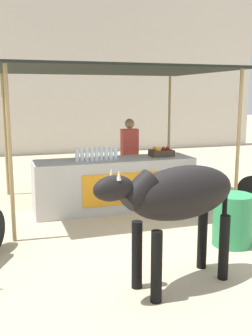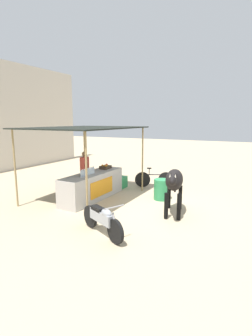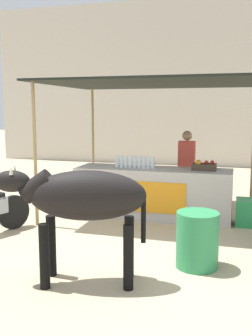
{
  "view_description": "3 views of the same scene",
  "coord_description": "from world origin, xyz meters",
  "px_view_note": "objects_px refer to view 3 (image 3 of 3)",
  "views": [
    {
      "loc": [
        -2.04,
        -4.72,
        2.16
      ],
      "look_at": [
        -0.18,
        0.95,
        1.02
      ],
      "focal_mm": 42.0,
      "sensor_mm": 36.0,
      "label": 1
    },
    {
      "loc": [
        -7.65,
        -3.22,
        2.86
      ],
      "look_at": [
        0.38,
        1.02,
        1.19
      ],
      "focal_mm": 28.0,
      "sensor_mm": 36.0,
      "label": 2
    },
    {
      "loc": [
        1.57,
        -5.14,
        2.09
      ],
      "look_at": [
        -0.28,
        1.3,
        1.08
      ],
      "focal_mm": 42.0,
      "sensor_mm": 36.0,
      "label": 3
    }
  ],
  "objects_px": {
    "stall_counter": "(153,193)",
    "water_barrel": "(197,240)",
    "vendor_behind_counter": "(186,169)",
    "cow": "(82,199)",
    "fruit_crate": "(204,166)"
  },
  "relations": [
    {
      "from": "cow",
      "to": "water_barrel",
      "type": "bearing_deg",
      "value": 33.62
    },
    {
      "from": "fruit_crate",
      "to": "cow",
      "type": "height_order",
      "value": "cow"
    },
    {
      "from": "stall_counter",
      "to": "water_barrel",
      "type": "relative_size",
      "value": 4.0
    },
    {
      "from": "fruit_crate",
      "to": "vendor_behind_counter",
      "type": "distance_m",
      "value": 0.84
    },
    {
      "from": "fruit_crate",
      "to": "cow",
      "type": "distance_m",
      "value": 3.37
    },
    {
      "from": "fruit_crate",
      "to": "cow",
      "type": "relative_size",
      "value": 0.24
    },
    {
      "from": "stall_counter",
      "to": "cow",
      "type": "bearing_deg",
      "value": -93.42
    },
    {
      "from": "vendor_behind_counter",
      "to": "water_barrel",
      "type": "height_order",
      "value": "vendor_behind_counter"
    },
    {
      "from": "vendor_behind_counter",
      "to": "cow",
      "type": "xyz_separation_m",
      "value": [
        -0.74,
        -3.87,
        0.18
      ]
    },
    {
      "from": "vendor_behind_counter",
      "to": "water_barrel",
      "type": "bearing_deg",
      "value": -79.77
    },
    {
      "from": "fruit_crate",
      "to": "water_barrel",
      "type": "height_order",
      "value": "fruit_crate"
    },
    {
      "from": "vendor_behind_counter",
      "to": "cow",
      "type": "height_order",
      "value": "vendor_behind_counter"
    },
    {
      "from": "stall_counter",
      "to": "water_barrel",
      "type": "bearing_deg",
      "value": -64.19
    },
    {
      "from": "cow",
      "to": "stall_counter",
      "type": "bearing_deg",
      "value": 86.58
    },
    {
      "from": "stall_counter",
      "to": "cow",
      "type": "xyz_separation_m",
      "value": [
        -0.19,
        -3.12,
        0.55
      ]
    }
  ]
}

